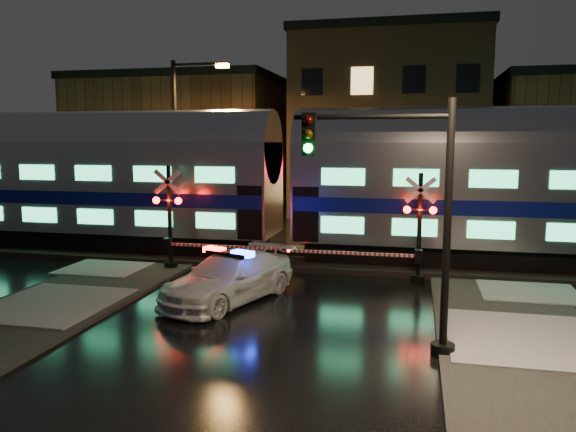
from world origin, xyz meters
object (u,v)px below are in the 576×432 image
object	(u,v)px
police_car	(229,277)
streetlight	(181,137)
crossing_signal_left	(178,228)
crossing_signal_right	(408,238)
traffic_light	(406,222)

from	to	relation	value
police_car	streetlight	distance (m)	12.47
crossing_signal_left	crossing_signal_right	bearing A→B (deg)	-0.02
police_car	streetlight	size ratio (longest dim) A/B	0.62
crossing_signal_right	crossing_signal_left	world-z (taller)	crossing_signal_left
streetlight	police_car	bearing A→B (deg)	-59.86
crossing_signal_right	streetlight	size ratio (longest dim) A/B	0.62
police_car	crossing_signal_right	bearing A→B (deg)	52.71
police_car	crossing_signal_left	distance (m)	4.75
crossing_signal_right	streetlight	distance (m)	13.51
crossing_signal_right	crossing_signal_left	bearing A→B (deg)	179.98
crossing_signal_left	streetlight	xyz separation A→B (m)	(-2.71, 6.70, 3.42)
crossing_signal_left	streetlight	distance (m)	7.99
traffic_light	streetlight	xyz separation A→B (m)	(-11.20, 13.30, 1.95)
crossing_signal_right	crossing_signal_left	size ratio (longest dim) A/B	0.96
crossing_signal_left	traffic_light	distance (m)	10.86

